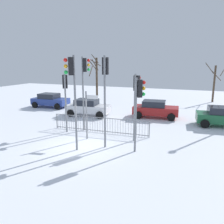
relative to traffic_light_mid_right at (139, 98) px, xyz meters
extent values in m
plane|color=white|center=(-3.23, -0.41, -2.89)|extent=(60.00, 60.00, 0.00)
cylinder|color=slate|center=(-0.12, -0.10, -0.92)|extent=(0.11, 0.11, 3.95)
cube|color=black|center=(0.01, 0.01, 0.50)|extent=(0.37, 0.39, 0.90)
sphere|color=red|center=(0.20, 0.17, 0.80)|extent=(0.20, 0.20, 0.20)
sphere|color=orange|center=(0.20, 0.17, 0.50)|extent=(0.20, 0.20, 0.20)
sphere|color=green|center=(0.20, 0.17, 0.20)|extent=(0.20, 0.20, 0.20)
cylinder|color=slate|center=(-3.14, -1.02, -0.36)|extent=(0.11, 0.11, 5.06)
cube|color=black|center=(-3.26, -1.13, 1.61)|extent=(0.37, 0.39, 0.90)
sphere|color=red|center=(-3.45, -1.29, 1.91)|extent=(0.20, 0.20, 0.20)
sphere|color=orange|center=(-3.45, -1.29, 1.61)|extent=(0.20, 0.20, 0.20)
sphere|color=green|center=(-3.45, -1.29, 1.31)|extent=(0.20, 0.20, 0.20)
cylinder|color=slate|center=(-0.63, 1.55, -0.87)|extent=(0.11, 0.11, 4.05)
cube|color=black|center=(-0.58, 1.71, 0.61)|extent=(0.37, 0.31, 0.90)
sphere|color=red|center=(-0.51, 1.94, 0.91)|extent=(0.20, 0.20, 0.20)
sphere|color=orange|center=(-0.51, 1.94, 0.61)|extent=(0.20, 0.20, 0.20)
sphere|color=green|center=(-0.51, 1.94, 0.31)|extent=(0.20, 0.20, 0.20)
cylinder|color=slate|center=(-4.52, 2.36, -0.36)|extent=(0.11, 0.11, 5.07)
cube|color=black|center=(-4.37, 2.42, 1.63)|extent=(0.32, 0.38, 0.90)
sphere|color=red|center=(-4.13, 2.51, 1.93)|extent=(0.20, 0.20, 0.20)
sphere|color=orange|center=(-4.13, 2.51, 1.63)|extent=(0.20, 0.20, 0.20)
sphere|color=green|center=(-4.13, 2.51, 1.33)|extent=(0.20, 0.20, 0.20)
cylinder|color=slate|center=(-1.86, -0.09, -0.37)|extent=(0.11, 0.11, 5.05)
cube|color=black|center=(-1.88, 0.08, 1.61)|extent=(0.35, 0.26, 0.90)
sphere|color=red|center=(-1.92, 0.32, 1.91)|extent=(0.20, 0.20, 0.20)
sphere|color=orange|center=(-1.92, 0.32, 1.61)|extent=(0.20, 0.20, 0.20)
sphere|color=green|center=(-1.92, 0.32, 1.31)|extent=(0.20, 0.20, 0.20)
cylinder|color=slate|center=(-5.46, 1.61, -0.90)|extent=(0.11, 0.11, 3.98)
cube|color=black|center=(-5.54, 1.76, 0.54)|extent=(0.39, 0.34, 0.90)
sphere|color=red|center=(-5.65, 1.98, 0.84)|extent=(0.20, 0.20, 0.20)
sphere|color=orange|center=(-5.65, 1.98, 0.54)|extent=(0.20, 0.20, 0.20)
sphere|color=green|center=(-5.65, 1.98, 0.24)|extent=(0.20, 0.20, 0.20)
cylinder|color=slate|center=(-3.47, 0.80, -1.39)|extent=(0.09, 0.09, 3.01)
cube|color=white|center=(-3.08, 0.87, -0.24)|extent=(0.69, 0.15, 0.22)
cube|color=slate|center=(-3.24, 2.24, -1.84)|extent=(6.70, 0.38, 0.04)
cube|color=slate|center=(-3.24, 2.24, -2.77)|extent=(6.70, 0.38, 0.04)
cylinder|color=slate|center=(-6.49, 2.08, -2.37)|extent=(0.02, 0.02, 1.05)
cylinder|color=slate|center=(-6.31, 2.09, -2.37)|extent=(0.02, 0.02, 1.05)
cylinder|color=slate|center=(-6.13, 2.10, -2.37)|extent=(0.02, 0.02, 1.05)
cylinder|color=slate|center=(-5.95, 2.11, -2.37)|extent=(0.02, 0.02, 1.05)
cylinder|color=slate|center=(-5.77, 2.12, -2.37)|extent=(0.02, 0.02, 1.05)
cylinder|color=slate|center=(-5.59, 2.13, -2.37)|extent=(0.02, 0.02, 1.05)
cylinder|color=slate|center=(-5.41, 2.14, -2.37)|extent=(0.02, 0.02, 1.05)
cylinder|color=slate|center=(-5.23, 2.14, -2.37)|extent=(0.02, 0.02, 1.05)
cylinder|color=slate|center=(-5.05, 2.15, -2.37)|extent=(0.02, 0.02, 1.05)
cylinder|color=slate|center=(-4.87, 2.16, -2.37)|extent=(0.02, 0.02, 1.05)
cylinder|color=slate|center=(-4.68, 2.17, -2.37)|extent=(0.02, 0.02, 1.05)
cylinder|color=slate|center=(-4.50, 2.18, -2.37)|extent=(0.02, 0.02, 1.05)
cylinder|color=slate|center=(-4.32, 2.19, -2.37)|extent=(0.02, 0.02, 1.05)
cylinder|color=slate|center=(-4.14, 2.20, -2.37)|extent=(0.02, 0.02, 1.05)
cylinder|color=slate|center=(-3.96, 2.21, -2.37)|extent=(0.02, 0.02, 1.05)
cylinder|color=slate|center=(-3.78, 2.22, -2.37)|extent=(0.02, 0.02, 1.05)
cylinder|color=slate|center=(-3.60, 2.23, -2.37)|extent=(0.02, 0.02, 1.05)
cylinder|color=slate|center=(-3.42, 2.24, -2.37)|extent=(0.02, 0.02, 1.05)
cylinder|color=slate|center=(-3.24, 2.24, -2.37)|extent=(0.02, 0.02, 1.05)
cylinder|color=slate|center=(-3.05, 2.25, -2.37)|extent=(0.02, 0.02, 1.05)
cylinder|color=slate|center=(-2.87, 2.26, -2.37)|extent=(0.02, 0.02, 1.05)
cylinder|color=slate|center=(-2.69, 2.27, -2.37)|extent=(0.02, 0.02, 1.05)
cylinder|color=slate|center=(-2.51, 2.28, -2.37)|extent=(0.02, 0.02, 1.05)
cylinder|color=slate|center=(-2.33, 2.29, -2.37)|extent=(0.02, 0.02, 1.05)
cylinder|color=slate|center=(-2.15, 2.30, -2.37)|extent=(0.02, 0.02, 1.05)
cylinder|color=slate|center=(-1.97, 2.31, -2.37)|extent=(0.02, 0.02, 1.05)
cylinder|color=slate|center=(-1.79, 2.32, -2.37)|extent=(0.02, 0.02, 1.05)
cylinder|color=slate|center=(-1.61, 2.33, -2.37)|extent=(0.02, 0.02, 1.05)
cylinder|color=slate|center=(-1.43, 2.34, -2.37)|extent=(0.02, 0.02, 1.05)
cylinder|color=slate|center=(-1.24, 2.35, -2.37)|extent=(0.02, 0.02, 1.05)
cylinder|color=slate|center=(-1.06, 2.35, -2.37)|extent=(0.02, 0.02, 1.05)
cylinder|color=slate|center=(-0.88, 2.36, -2.37)|extent=(0.02, 0.02, 1.05)
cylinder|color=slate|center=(-0.70, 2.37, -2.37)|extent=(0.02, 0.02, 1.05)
cylinder|color=slate|center=(-0.52, 2.38, -2.37)|extent=(0.02, 0.02, 1.05)
cylinder|color=slate|center=(-0.34, 2.39, -2.37)|extent=(0.02, 0.02, 1.05)
cylinder|color=slate|center=(-0.16, 2.40, -2.37)|extent=(0.02, 0.02, 1.05)
cylinder|color=slate|center=(0.02, 2.41, -2.37)|extent=(0.02, 0.02, 1.05)
cylinder|color=slate|center=(-6.59, 2.08, -2.37)|extent=(0.06, 0.06, 1.05)
cylinder|color=slate|center=(0.11, 2.41, -2.37)|extent=(0.06, 0.06, 1.05)
cube|color=silver|center=(-6.27, 6.43, -2.25)|extent=(3.94, 2.05, 0.65)
cube|color=#1E232D|center=(-6.42, 6.42, -1.70)|extent=(2.03, 1.67, 0.55)
cylinder|color=black|center=(-5.01, 7.41, -2.57)|extent=(0.66, 0.28, 0.64)
cylinder|color=black|center=(-4.85, 5.72, -2.57)|extent=(0.66, 0.28, 0.64)
cylinder|color=black|center=(-7.70, 7.15, -2.57)|extent=(0.66, 0.28, 0.64)
cylinder|color=black|center=(-7.54, 5.46, -2.57)|extent=(0.66, 0.28, 0.64)
cube|color=#195933|center=(4.69, 7.00, -2.25)|extent=(3.95, 2.08, 0.65)
cube|color=#1E232D|center=(4.54, 6.99, -1.70)|extent=(2.04, 1.68, 0.55)
cylinder|color=black|center=(3.26, 7.71, -2.57)|extent=(0.66, 0.28, 0.64)
cylinder|color=black|center=(3.44, 6.02, -2.57)|extent=(0.66, 0.28, 0.64)
cube|color=navy|center=(-11.76, 8.34, -2.25)|extent=(3.88, 1.88, 0.65)
cube|color=#1E232D|center=(-11.91, 8.33, -1.70)|extent=(1.97, 1.59, 0.55)
cylinder|color=black|center=(-10.45, 9.25, -2.57)|extent=(0.65, 0.25, 0.64)
cylinder|color=black|center=(-10.37, 7.56, -2.57)|extent=(0.65, 0.25, 0.64)
cylinder|color=black|center=(-13.15, 9.13, -2.57)|extent=(0.65, 0.25, 0.64)
cylinder|color=black|center=(-13.07, 7.43, -2.57)|extent=(0.65, 0.25, 0.64)
cube|color=maroon|center=(-0.53, 7.90, -2.25)|extent=(3.94, 2.04, 0.65)
cube|color=#1E232D|center=(-0.67, 7.89, -1.70)|extent=(2.03, 1.67, 0.55)
cylinder|color=black|center=(0.74, 8.87, -2.57)|extent=(0.66, 0.28, 0.64)
cylinder|color=black|center=(0.90, 7.18, -2.57)|extent=(0.66, 0.28, 0.64)
cylinder|color=black|center=(-1.95, 8.63, -2.57)|extent=(0.66, 0.28, 0.64)
cylinder|color=black|center=(-1.79, 6.93, -2.57)|extent=(0.66, 0.28, 0.64)
cylinder|color=#473828|center=(-9.24, 14.56, -0.28)|extent=(0.26, 0.26, 5.23)
cylinder|color=#473828|center=(-9.09, 13.94, 1.72)|extent=(1.30, 0.40, 0.82)
cylinder|color=#473828|center=(-9.24, 14.11, 2.21)|extent=(0.95, 0.09, 1.06)
cylinder|color=#473828|center=(-9.52, 13.85, 1.55)|extent=(1.51, 0.68, 1.31)
cylinder|color=#473828|center=(-9.97, 14.42, 0.71)|extent=(0.38, 1.54, 1.24)
cylinder|color=#473828|center=(-9.25, 14.15, 1.48)|extent=(0.90, 0.11, 1.35)
cylinder|color=#473828|center=(4.41, 18.06, -0.73)|extent=(0.23, 0.23, 4.33)
cylinder|color=#473828|center=(3.74, 17.61, 1.14)|extent=(0.99, 1.42, 1.23)
cylinder|color=#473828|center=(4.55, 17.53, 0.26)|extent=(1.12, 0.37, 1.13)
cylinder|color=#473828|center=(5.22, 18.23, 0.70)|extent=(0.44, 1.67, 1.10)
camera|label=1|loc=(2.88, -11.08, 1.82)|focal=35.95mm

